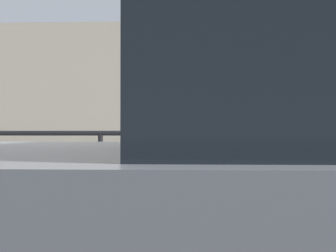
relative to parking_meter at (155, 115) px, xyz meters
The scene contains 4 objects.
parking_meter is the anchor object (origin of this frame).
pedestrian_at_meter 0.51m from the parking_meter, 20.05° to the left, with size 0.57×0.60×1.68m.
background_railing 2.82m from the parking_meter, 88.79° to the left, with size 24.06×0.06×1.03m.
backdrop_wall 4.54m from the parking_meter, 89.25° to the left, with size 32.00×0.50×2.87m, color #ADA38E.
Camera 1 is at (0.16, -2.74, 1.16)m, focal length 52.43 mm.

